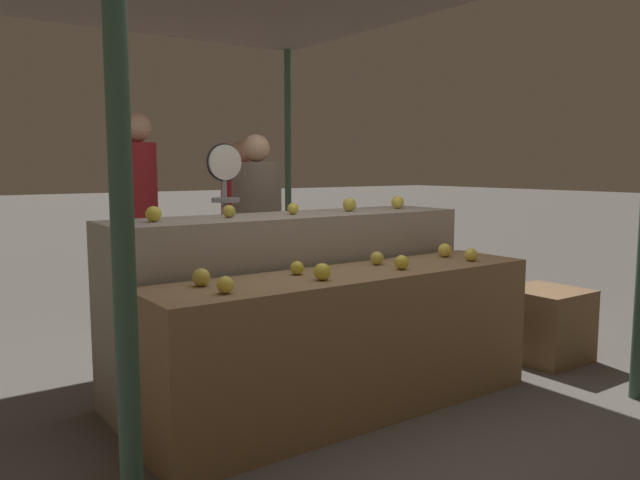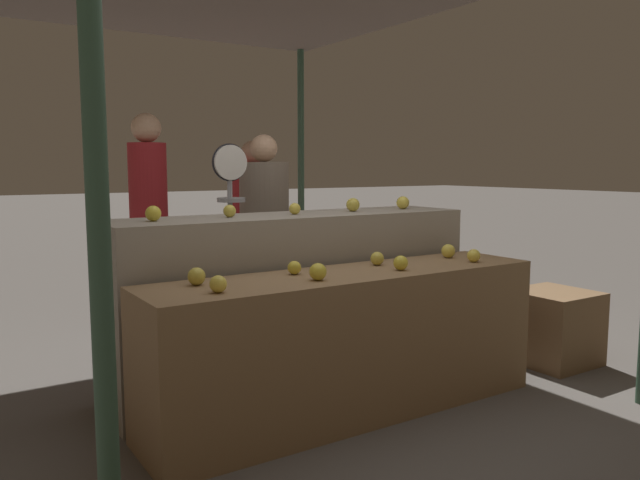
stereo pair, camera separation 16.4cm
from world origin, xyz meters
TOP-DOWN VIEW (x-y plane):
  - ground_plane at (0.00, 0.00)m, footprint 60.00×60.00m
  - display_counter_front at (0.00, 0.00)m, footprint 2.35×0.55m
  - display_counter_back at (0.00, 0.60)m, footprint 2.35×0.55m
  - apple_front_0 at (-0.83, -0.12)m, footprint 0.08×0.08m
  - apple_front_1 at (-0.28, -0.11)m, footprint 0.09×0.09m
  - apple_front_2 at (0.28, -0.10)m, footprint 0.08×0.08m
  - apple_front_3 at (0.85, -0.11)m, footprint 0.08×0.08m
  - apple_front_4 at (-0.85, 0.11)m, footprint 0.09×0.09m
  - apple_front_5 at (-0.29, 0.11)m, footprint 0.07×0.07m
  - apple_front_6 at (0.28, 0.11)m, footprint 0.08×0.08m
  - apple_front_7 at (0.85, 0.10)m, footprint 0.09×0.09m
  - apple_back_0 at (-0.90, 0.59)m, footprint 0.09×0.09m
  - apple_back_1 at (-0.44, 0.61)m, footprint 0.08×0.08m
  - apple_back_2 at (-0.00, 0.59)m, footprint 0.07×0.07m
  - apple_back_3 at (0.45, 0.60)m, footprint 0.09×0.09m
  - apple_back_4 at (0.89, 0.60)m, footprint 0.09×0.09m
  - produce_scale at (-0.10, 1.31)m, footprint 0.27×0.20m
  - person_vendor_at_scale at (0.33, 1.62)m, footprint 0.52×0.52m
  - person_customer_left at (0.61, 2.36)m, footprint 0.52×0.52m
  - person_customer_right at (-0.39, 2.26)m, footprint 0.41×0.41m
  - wooden_crate_side at (1.73, -0.05)m, footprint 0.51×0.51m

SIDE VIEW (x-z plane):
  - ground_plane at x=0.00m, z-range 0.00..0.00m
  - wooden_crate_side at x=1.73m, z-range 0.00..0.51m
  - display_counter_front at x=0.00m, z-range 0.00..0.80m
  - display_counter_back at x=0.00m, z-range 0.00..1.08m
  - apple_front_5 at x=-0.29m, z-range 0.80..0.88m
  - apple_front_3 at x=0.85m, z-range 0.80..0.88m
  - apple_front_6 at x=0.28m, z-range 0.80..0.88m
  - apple_front_0 at x=-0.83m, z-range 0.80..0.88m
  - apple_front_2 at x=0.28m, z-range 0.80..0.89m
  - apple_front_7 at x=0.85m, z-range 0.80..0.89m
  - apple_front_4 at x=-0.85m, z-range 0.80..0.89m
  - apple_front_1 at x=-0.28m, z-range 0.80..0.89m
  - person_customer_left at x=0.61m, z-range 0.11..1.73m
  - person_vendor_at_scale at x=0.33m, z-range 0.12..1.75m
  - person_customer_right at x=-0.39m, z-range 0.17..1.98m
  - produce_scale at x=-0.10m, z-range 0.34..1.89m
  - apple_back_2 at x=0.00m, z-range 1.08..1.16m
  - apple_back_1 at x=-0.44m, z-range 1.08..1.16m
  - apple_back_0 at x=-0.90m, z-range 1.08..1.17m
  - apple_back_4 at x=0.89m, z-range 1.08..1.17m
  - apple_back_3 at x=0.45m, z-range 1.08..1.17m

